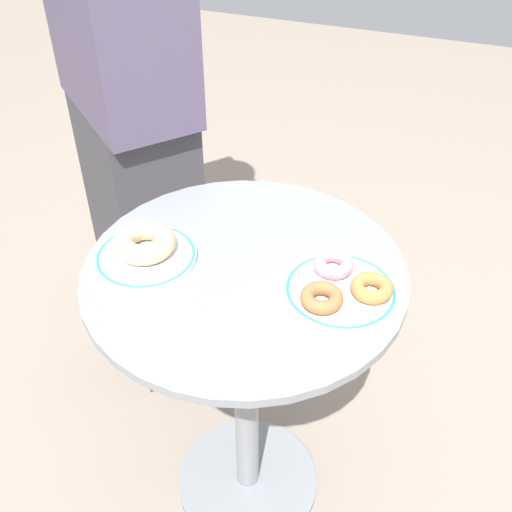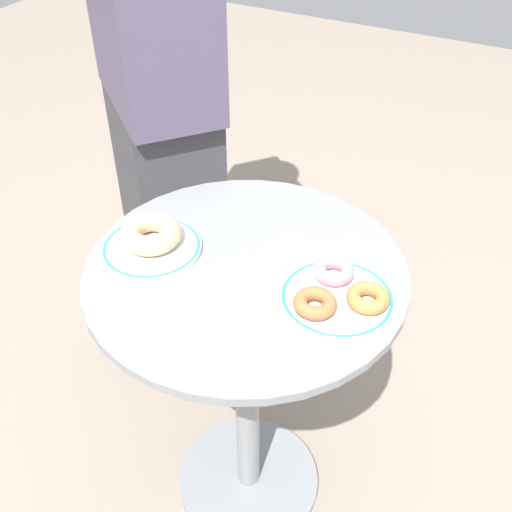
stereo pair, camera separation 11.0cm
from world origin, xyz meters
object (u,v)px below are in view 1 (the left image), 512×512
(person_figure, at_px, (129,106))
(donut_glazed, at_px, (144,242))
(plate_left, at_px, (146,256))
(donut_old_fashioned, at_px, (371,289))
(plate_right, at_px, (340,291))
(donut_cinnamon, at_px, (322,298))
(donut_pink_frosted, at_px, (333,264))
(cafe_table, at_px, (246,363))

(person_figure, bearing_deg, donut_glazed, -58.38)
(plate_left, distance_m, donut_old_fashioned, 0.42)
(person_figure, bearing_deg, plate_left, -58.39)
(donut_old_fashioned, height_order, person_figure, person_figure)
(plate_left, distance_m, plate_right, 0.37)
(plate_right, distance_m, person_figure, 0.73)
(plate_left, relative_size, donut_old_fashioned, 2.56)
(plate_right, xyz_separation_m, person_figure, (-0.62, 0.37, 0.08))
(plate_left, relative_size, person_figure, 0.11)
(donut_cinnamon, relative_size, person_figure, 0.04)
(donut_pink_frosted, xyz_separation_m, person_figure, (-0.59, 0.33, 0.06))
(plate_right, bearing_deg, plate_left, -175.10)
(plate_left, relative_size, donut_pink_frosted, 2.56)
(plate_right, bearing_deg, person_figure, 148.84)
(plate_left, relative_size, plate_right, 0.96)
(cafe_table, xyz_separation_m, donut_cinnamon, (0.16, -0.05, 0.29))
(cafe_table, distance_m, plate_left, 0.33)
(plate_right, relative_size, donut_glazed, 1.69)
(donut_pink_frosted, relative_size, person_figure, 0.04)
(cafe_table, distance_m, donut_cinnamon, 0.34)
(plate_right, distance_m, donut_pink_frosted, 0.06)
(plate_right, xyz_separation_m, donut_pink_frosted, (-0.03, 0.05, 0.02))
(plate_left, distance_m, person_figure, 0.48)
(cafe_table, distance_m, plate_right, 0.33)
(donut_pink_frosted, bearing_deg, person_figure, 151.02)
(plate_right, relative_size, donut_old_fashioned, 2.67)
(person_figure, bearing_deg, donut_pink_frosted, -28.98)
(cafe_table, xyz_separation_m, person_figure, (-0.44, 0.37, 0.36))
(donut_pink_frosted, bearing_deg, plate_right, -60.34)
(plate_right, distance_m, donut_cinnamon, 0.06)
(donut_glazed, relative_size, donut_cinnamon, 1.58)
(donut_pink_frosted, bearing_deg, donut_old_fashioned, -28.99)
(cafe_table, height_order, plate_right, plate_right)
(plate_left, height_order, donut_glazed, donut_glazed)
(donut_glazed, height_order, donut_pink_frosted, donut_glazed)
(donut_pink_frosted, distance_m, person_figure, 0.68)
(cafe_table, height_order, donut_glazed, donut_glazed)
(donut_glazed, distance_m, donut_old_fashioned, 0.43)
(plate_right, bearing_deg, donut_glazed, -176.63)
(plate_left, height_order, person_figure, person_figure)
(donut_glazed, relative_size, donut_pink_frosted, 1.58)
(donut_pink_frosted, bearing_deg, plate_left, -167.26)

